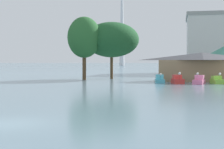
{
  "coord_description": "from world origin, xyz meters",
  "views": [
    {
      "loc": [
        9.04,
        -17.21,
        3.33
      ],
      "look_at": [
        1.73,
        20.21,
        1.93
      ],
      "focal_mm": 56.23,
      "sensor_mm": 36.0,
      "label": 1
    }
  ],
  "objects_px": {
    "pedal_boat_red": "(178,80)",
    "distant_broadcast_tower": "(122,4)",
    "shoreline_tree_mid": "(112,40)",
    "pedal_boat_pink": "(199,80)",
    "shoreline_tree_tall_left": "(84,37)",
    "pedal_boat_cyan": "(160,80)",
    "pedal_boat_lime": "(217,81)",
    "boathouse": "(202,66)"
  },
  "relations": [
    {
      "from": "pedal_boat_red",
      "to": "distant_broadcast_tower",
      "type": "bearing_deg",
      "value": 175.2
    },
    {
      "from": "shoreline_tree_mid",
      "to": "pedal_boat_pink",
      "type": "bearing_deg",
      "value": -38.98
    },
    {
      "from": "pedal_boat_pink",
      "to": "shoreline_tree_tall_left",
      "type": "xyz_separation_m",
      "value": [
        -20.21,
        8.99,
        7.26
      ]
    },
    {
      "from": "pedal_boat_red",
      "to": "shoreline_tree_tall_left",
      "type": "bearing_deg",
      "value": -133.29
    },
    {
      "from": "pedal_boat_pink",
      "to": "distant_broadcast_tower",
      "type": "bearing_deg",
      "value": -152.59
    },
    {
      "from": "pedal_boat_pink",
      "to": "pedal_boat_red",
      "type": "bearing_deg",
      "value": -79.29
    },
    {
      "from": "pedal_boat_pink",
      "to": "shoreline_tree_mid",
      "type": "height_order",
      "value": "shoreline_tree_mid"
    },
    {
      "from": "pedal_boat_cyan",
      "to": "shoreline_tree_mid",
      "type": "distance_m",
      "value": 16.26
    },
    {
      "from": "pedal_boat_lime",
      "to": "boathouse",
      "type": "height_order",
      "value": "boathouse"
    },
    {
      "from": "pedal_boat_red",
      "to": "pedal_boat_lime",
      "type": "bearing_deg",
      "value": 82.33
    },
    {
      "from": "pedal_boat_pink",
      "to": "pedal_boat_lime",
      "type": "distance_m",
      "value": 2.94
    },
    {
      "from": "pedal_boat_cyan",
      "to": "pedal_boat_lime",
      "type": "distance_m",
      "value": 8.69
    },
    {
      "from": "pedal_boat_lime",
      "to": "shoreline_tree_tall_left",
      "type": "bearing_deg",
      "value": -124.55
    },
    {
      "from": "shoreline_tree_tall_left",
      "to": "distant_broadcast_tower",
      "type": "height_order",
      "value": "distant_broadcast_tower"
    },
    {
      "from": "boathouse",
      "to": "pedal_boat_pink",
      "type": "bearing_deg",
      "value": -96.43
    },
    {
      "from": "pedal_boat_red",
      "to": "shoreline_tree_mid",
      "type": "distance_m",
      "value": 19.13
    },
    {
      "from": "pedal_boat_cyan",
      "to": "shoreline_tree_mid",
      "type": "relative_size",
      "value": 0.28
    },
    {
      "from": "pedal_boat_pink",
      "to": "boathouse",
      "type": "relative_size",
      "value": 0.19
    },
    {
      "from": "pedal_boat_pink",
      "to": "shoreline_tree_tall_left",
      "type": "height_order",
      "value": "shoreline_tree_tall_left"
    },
    {
      "from": "shoreline_tree_tall_left",
      "to": "distant_broadcast_tower",
      "type": "xyz_separation_m",
      "value": [
        -32.67,
        238.59,
        45.89
      ]
    },
    {
      "from": "pedal_boat_pink",
      "to": "pedal_boat_lime",
      "type": "relative_size",
      "value": 1.03
    },
    {
      "from": "shoreline_tree_mid",
      "to": "pedal_boat_red",
      "type": "bearing_deg",
      "value": -44.75
    },
    {
      "from": "boathouse",
      "to": "shoreline_tree_tall_left",
      "type": "xyz_separation_m",
      "value": [
        -21.03,
        1.78,
        5.27
      ]
    },
    {
      "from": "pedal_boat_cyan",
      "to": "boathouse",
      "type": "relative_size",
      "value": 0.2
    },
    {
      "from": "pedal_boat_lime",
      "to": "shoreline_tree_mid",
      "type": "relative_size",
      "value": 0.25
    },
    {
      "from": "pedal_boat_pink",
      "to": "shoreline_tree_mid",
      "type": "bearing_deg",
      "value": -113.62
    },
    {
      "from": "pedal_boat_cyan",
      "to": "distant_broadcast_tower",
      "type": "bearing_deg",
      "value": -178.42
    },
    {
      "from": "boathouse",
      "to": "shoreline_tree_tall_left",
      "type": "distance_m",
      "value": 21.75
    },
    {
      "from": "pedal_boat_cyan",
      "to": "distant_broadcast_tower",
      "type": "distance_m",
      "value": 255.67
    },
    {
      "from": "distant_broadcast_tower",
      "to": "shoreline_tree_mid",
      "type": "bearing_deg",
      "value": -81.03
    },
    {
      "from": "pedal_boat_cyan",
      "to": "boathouse",
      "type": "height_order",
      "value": "boathouse"
    },
    {
      "from": "pedal_boat_lime",
      "to": "shoreline_tree_mid",
      "type": "height_order",
      "value": "shoreline_tree_mid"
    },
    {
      "from": "pedal_boat_red",
      "to": "shoreline_tree_tall_left",
      "type": "xyz_separation_m",
      "value": [
        -17.05,
        8.73,
        7.24
      ]
    },
    {
      "from": "pedal_boat_lime",
      "to": "pedal_boat_pink",
      "type": "bearing_deg",
      "value": -82.91
    },
    {
      "from": "pedal_boat_cyan",
      "to": "pedal_boat_red",
      "type": "height_order",
      "value": "pedal_boat_red"
    },
    {
      "from": "pedal_boat_red",
      "to": "boathouse",
      "type": "bearing_deg",
      "value": 134.08
    },
    {
      "from": "pedal_boat_red",
      "to": "distant_broadcast_tower",
      "type": "xyz_separation_m",
      "value": [
        -49.71,
        247.32,
        53.13
      ]
    },
    {
      "from": "pedal_boat_pink",
      "to": "boathouse",
      "type": "xyz_separation_m",
      "value": [
        0.81,
        7.21,
        2.0
      ]
    },
    {
      "from": "pedal_boat_cyan",
      "to": "pedal_boat_pink",
      "type": "distance_m",
      "value": 6.25
    },
    {
      "from": "pedal_boat_red",
      "to": "pedal_boat_pink",
      "type": "relative_size",
      "value": 0.98
    },
    {
      "from": "boathouse",
      "to": "distant_broadcast_tower",
      "type": "relative_size",
      "value": 0.12
    },
    {
      "from": "pedal_boat_lime",
      "to": "pedal_boat_red",
      "type": "bearing_deg",
      "value": -97.14
    }
  ]
}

